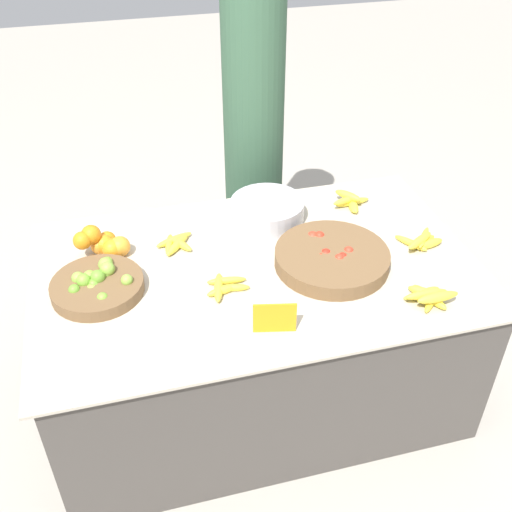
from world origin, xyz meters
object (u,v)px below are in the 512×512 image
Objects in this scene: metal_bowl at (267,210)px; lime_bowl at (98,284)px; tomato_basket at (331,258)px; price_sign at (275,318)px; vendor_person at (254,132)px.

lime_bowl is at bearing -157.35° from metal_bowl.
price_sign is at bearing -136.17° from tomato_basket.
metal_bowl reaches higher than tomato_basket.
lime_bowl is 0.66m from price_sign.
lime_bowl is 2.34× the size of price_sign.
lime_bowl is at bearing -133.37° from vendor_person.
price_sign is (0.55, -0.36, 0.03)m from lime_bowl.
lime_bowl is 0.77m from metal_bowl.
tomato_basket is at bearing -4.20° from lime_bowl.
lime_bowl is at bearing 175.80° from tomato_basket.
metal_bowl is at bearing -98.58° from vendor_person.
tomato_basket is (0.86, -0.06, 0.00)m from lime_bowl.
lime_bowl is 1.15m from vendor_person.
tomato_basket is at bearing -67.19° from metal_bowl.
tomato_basket is 0.91m from vendor_person.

